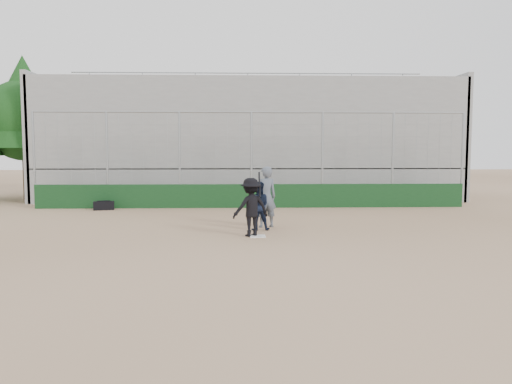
{
  "coord_description": "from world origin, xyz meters",
  "views": [
    {
      "loc": [
        -0.54,
        -13.96,
        2.49
      ],
      "look_at": [
        0.0,
        1.4,
        1.15
      ],
      "focal_mm": 35.0,
      "sensor_mm": 36.0,
      "label": 1
    }
  ],
  "objects_px": {
    "batter_at_plate": "(251,207)",
    "equipment_bag": "(104,206)",
    "catcher_crouched": "(258,214)",
    "umpire": "(266,200)"
  },
  "relations": [
    {
      "from": "batter_at_plate",
      "to": "equipment_bag",
      "type": "distance_m",
      "value": 8.61
    },
    {
      "from": "batter_at_plate",
      "to": "equipment_bag",
      "type": "xyz_separation_m",
      "value": [
        -5.84,
        6.29,
        -0.66
      ]
    },
    {
      "from": "catcher_crouched",
      "to": "umpire",
      "type": "height_order",
      "value": "umpire"
    },
    {
      "from": "catcher_crouched",
      "to": "equipment_bag",
      "type": "relative_size",
      "value": 1.19
    },
    {
      "from": "batter_at_plate",
      "to": "catcher_crouched",
      "type": "relative_size",
      "value": 1.78
    },
    {
      "from": "batter_at_plate",
      "to": "umpire",
      "type": "relative_size",
      "value": 1.05
    },
    {
      "from": "catcher_crouched",
      "to": "umpire",
      "type": "distance_m",
      "value": 0.73
    },
    {
      "from": "catcher_crouched",
      "to": "equipment_bag",
      "type": "distance_m",
      "value": 8.06
    },
    {
      "from": "batter_at_plate",
      "to": "catcher_crouched",
      "type": "xyz_separation_m",
      "value": [
        0.24,
        1.02,
        -0.32
      ]
    },
    {
      "from": "batter_at_plate",
      "to": "umpire",
      "type": "xyz_separation_m",
      "value": [
        0.51,
        1.6,
        0.04
      ]
    }
  ]
}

